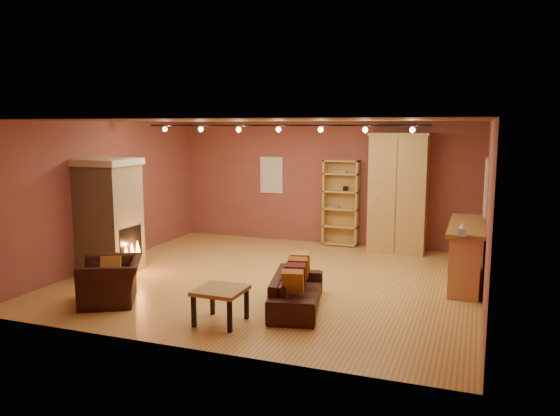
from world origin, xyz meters
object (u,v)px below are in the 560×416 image
at_px(armoire, 398,193).
at_px(loveseat, 297,284).
at_px(bookcase, 341,202).
at_px(bar_counter, 466,253).
at_px(coffee_table, 220,294).
at_px(armchair, 111,274).
at_px(fireplace, 110,216).

bearing_deg(armoire, loveseat, -101.61).
xyz_separation_m(bookcase, loveseat, (0.43, -4.48, -0.64)).
bearing_deg(bar_counter, loveseat, -136.58).
bearing_deg(coffee_table, bar_counter, 45.62).
bearing_deg(bar_counter, armoire, 125.65).
distance_m(loveseat, armchair, 2.88).
distance_m(fireplace, armoire, 5.94).
relative_size(bookcase, coffee_table, 2.98).
xyz_separation_m(bookcase, armoire, (1.30, -0.22, 0.29)).
bearing_deg(armoire, coffee_table, -107.58).
distance_m(armoire, armchair, 6.25).
distance_m(armoire, bar_counter, 2.62).
xyz_separation_m(bookcase, bar_counter, (2.77, -2.27, -0.46)).
relative_size(bookcase, armoire, 0.76).
distance_m(armoire, loveseat, 4.44).
bearing_deg(fireplace, armchair, -52.79).
bearing_deg(loveseat, armchair, 92.43).
bearing_deg(fireplace, coffee_table, -28.80).
xyz_separation_m(loveseat, coffee_table, (-0.78, -0.98, 0.06)).
bearing_deg(armchair, loveseat, 74.73).
relative_size(armchair, coffee_table, 1.87).
height_order(armoire, coffee_table, armoire).
relative_size(bookcase, loveseat, 1.07).
bearing_deg(bookcase, fireplace, -132.86).
height_order(bookcase, bar_counter, bookcase).
distance_m(armoire, coffee_table, 5.56).
xyz_separation_m(fireplace, armoire, (4.78, 3.52, 0.23)).
bearing_deg(coffee_table, fireplace, 151.20).
bearing_deg(coffee_table, armchair, 173.22).
relative_size(armoire, coffee_table, 3.91).
relative_size(fireplace, armoire, 0.83).
bearing_deg(coffee_table, bookcase, 86.24).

